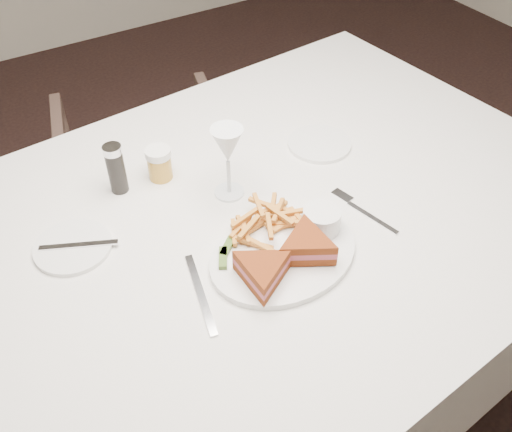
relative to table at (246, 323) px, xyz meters
name	(u,v)px	position (x,y,z in m)	size (l,w,h in m)	color
ground	(305,339)	(0.27, 0.08, -0.38)	(5.00, 5.00, 0.00)	black
table	(246,323)	(0.00, 0.00, 0.00)	(1.63, 1.08, 0.75)	silver
chair_far	(148,174)	(0.06, 0.81, -0.08)	(0.57, 0.54, 0.59)	#48342C
table_setting	(256,221)	(0.00, -0.05, 0.41)	(0.81, 0.57, 0.18)	white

